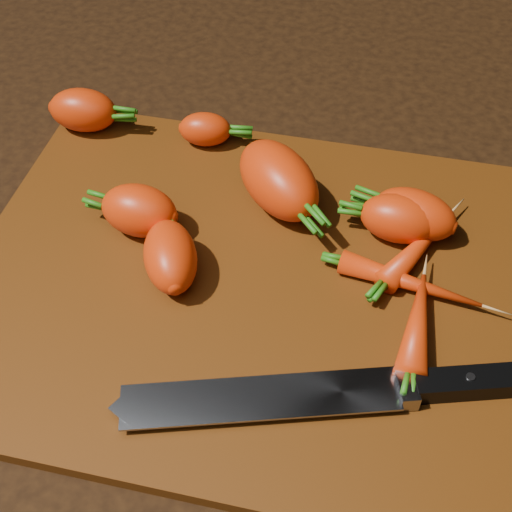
# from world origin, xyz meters

# --- Properties ---
(ground) EXTENTS (2.00, 2.00, 0.01)m
(ground) POSITION_xyz_m (0.00, 0.00, -0.01)
(ground) COLOR black
(cutting_board) EXTENTS (0.50, 0.40, 0.01)m
(cutting_board) POSITION_xyz_m (0.00, 0.00, 0.01)
(cutting_board) COLOR #5A2A08
(cutting_board) RESTS_ON ground
(carrot_0) EXTENTS (0.07, 0.05, 0.05)m
(carrot_0) POSITION_xyz_m (-0.22, 0.17, 0.03)
(carrot_0) COLOR red
(carrot_0) RESTS_ON cutting_board
(carrot_1) EXTENTS (0.07, 0.05, 0.05)m
(carrot_1) POSITION_xyz_m (-0.11, 0.04, 0.04)
(carrot_1) COLOR red
(carrot_1) RESTS_ON cutting_board
(carrot_2) EXTENTS (0.11, 0.12, 0.06)m
(carrot_2) POSITION_xyz_m (0.00, 0.10, 0.04)
(carrot_2) COLOR red
(carrot_2) RESTS_ON cutting_board
(carrot_3) EXTENTS (0.07, 0.09, 0.05)m
(carrot_3) POSITION_xyz_m (-0.07, -0.01, 0.03)
(carrot_3) COLOR red
(carrot_3) RESTS_ON cutting_board
(carrot_4) EXTENTS (0.07, 0.05, 0.04)m
(carrot_4) POSITION_xyz_m (0.12, 0.08, 0.03)
(carrot_4) COLOR red
(carrot_4) RESTS_ON cutting_board
(carrot_5) EXTENTS (0.06, 0.04, 0.03)m
(carrot_5) POSITION_xyz_m (-0.09, 0.17, 0.03)
(carrot_5) COLOR red
(carrot_5) RESTS_ON cutting_board
(carrot_6) EXTENTS (0.09, 0.06, 0.04)m
(carrot_6) POSITION_xyz_m (0.13, 0.09, 0.03)
(carrot_6) COLOR red
(carrot_6) RESTS_ON cutting_board
(carrot_7) EXTENTS (0.07, 0.11, 0.02)m
(carrot_7) POSITION_xyz_m (0.14, 0.06, 0.02)
(carrot_7) COLOR red
(carrot_7) RESTS_ON cutting_board
(carrot_8) EXTENTS (0.12, 0.04, 0.02)m
(carrot_8) POSITION_xyz_m (0.13, 0.02, 0.02)
(carrot_8) COLOR red
(carrot_8) RESTS_ON cutting_board
(carrot_9) EXTENTS (0.03, 0.10, 0.03)m
(carrot_9) POSITION_xyz_m (0.14, -0.03, 0.03)
(carrot_9) COLOR red
(carrot_9) RESTS_ON cutting_board
(knife) EXTENTS (0.33, 0.13, 0.02)m
(knife) POSITION_xyz_m (0.05, -0.11, 0.02)
(knife) COLOR gray
(knife) RESTS_ON cutting_board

